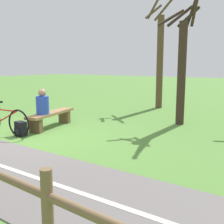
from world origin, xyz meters
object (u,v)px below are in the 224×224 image
Objects in this scene: person_seated at (42,104)px; tree_far_left at (182,62)px; backpack at (21,129)px; bicycle at (4,121)px; tree_far_right at (160,56)px; bench at (51,116)px.

tree_far_left reaches higher than person_seated.
bicycle is at bearing -66.09° from backpack.
tree_far_right is at bearing 73.39° from bicycle.
person_seated reaches higher than bicycle.
tree_far_right is at bearing 159.02° from person_seated.
person_seated is (0.39, 0.10, 0.45)m from bench.
bicycle is (1.37, -0.33, 0.05)m from bench.
bench is 5.28× the size of backpack.
tree_far_left is 3.52m from tree_far_right.
person_seated is at bearing -42.42° from tree_far_left.
bench is 1.19m from backpack.
bicycle is at bearing -38.70° from tree_far_left.
backpack is 7.11m from tree_far_right.
tree_far_left reaches higher than backpack.
bicycle reaches higher than bench.
person_seated is at bearing 59.71° from bicycle.
tree_far_right is at bearing 157.54° from bench.
bench is at bearing -8.86° from tree_far_right.
bicycle is 0.40× the size of tree_far_left.
bicycle is 0.34× the size of tree_far_right.
bicycle is at bearing -37.06° from person_seated.
backpack is 0.07× the size of tree_far_right.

